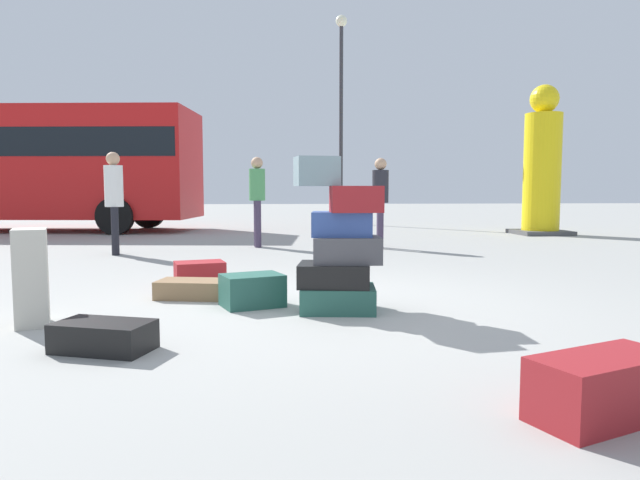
{
  "coord_description": "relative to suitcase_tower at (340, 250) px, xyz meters",
  "views": [
    {
      "loc": [
        -0.51,
        -5.16,
        1.07
      ],
      "look_at": [
        0.12,
        1.43,
        0.49
      ],
      "focal_mm": 31.82,
      "sensor_mm": 36.0,
      "label": 1
    }
  ],
  "objects": [
    {
      "name": "ground_plane",
      "position": [
        -0.14,
        0.21,
        -0.54
      ],
      "size": [
        80.0,
        80.0,
        0.0
      ],
      "primitive_type": "plane",
      "color": "#9E9E99"
    },
    {
      "name": "suitcase_tower",
      "position": [
        0.0,
        0.0,
        0.0
      ],
      "size": [
        0.78,
        0.64,
        1.36
      ],
      "color": "#26594C",
      "rests_on": "ground"
    },
    {
      "name": "suitcase_teal_right_side",
      "position": [
        -0.78,
        0.24,
        -0.39
      ],
      "size": [
        0.64,
        0.55,
        0.3
      ],
      "primitive_type": "cube",
      "rotation": [
        0.0,
        0.0,
        0.35
      ],
      "color": "#26594C",
      "rests_on": "ground"
    },
    {
      "name": "suitcase_brown_behind_tower",
      "position": [
        -1.35,
        0.71,
        -0.45
      ],
      "size": [
        0.8,
        0.53,
        0.18
      ],
      "primitive_type": "cube",
      "rotation": [
        0.0,
        0.0,
        -0.2
      ],
      "color": "olive",
      "rests_on": "ground"
    },
    {
      "name": "suitcase_black_upright_blue",
      "position": [
        -1.73,
        -1.14,
        -0.44
      ],
      "size": [
        0.71,
        0.53,
        0.2
      ],
      "primitive_type": "cube",
      "rotation": [
        0.0,
        0.0,
        -0.33
      ],
      "color": "black",
      "rests_on": "ground"
    },
    {
      "name": "suitcase_maroon_white_trunk",
      "position": [
        0.92,
        -2.52,
        -0.39
      ],
      "size": [
        0.79,
        0.57,
        0.3
      ],
      "primitive_type": "cube",
      "rotation": [
        0.0,
        0.0,
        0.37
      ],
      "color": "maroon",
      "rests_on": "ground"
    },
    {
      "name": "suitcase_cream_foreground_far",
      "position": [
        -2.5,
        -0.34,
        -0.16
      ],
      "size": [
        0.34,
        0.39,
        0.77
      ],
      "primitive_type": "cube",
      "rotation": [
        0.0,
        0.0,
        0.33
      ],
      "color": "beige",
      "rests_on": "ground"
    },
    {
      "name": "suitcase_maroon_foreground_near",
      "position": [
        -1.4,
        1.49,
        -0.41
      ],
      "size": [
        0.62,
        0.51,
        0.27
      ],
      "primitive_type": "cube",
      "rotation": [
        0.0,
        0.0,
        0.26
      ],
      "color": "maroon",
      "rests_on": "ground"
    },
    {
      "name": "person_bearded_onlooker",
      "position": [
        -0.81,
        5.79,
        0.47
      ],
      "size": [
        0.3,
        0.34,
        1.69
      ],
      "rotation": [
        0.0,
        0.0,
        -1.47
      ],
      "color": "#3F334C",
      "rests_on": "ground"
    },
    {
      "name": "person_tourist_with_camera",
      "position": [
        1.45,
        5.37,
        0.45
      ],
      "size": [
        0.3,
        0.34,
        1.66
      ],
      "rotation": [
        0.0,
        0.0,
        -1.73
      ],
      "color": "#3F334C",
      "rests_on": "ground"
    },
    {
      "name": "person_passerby_in_red",
      "position": [
        -3.16,
        4.73,
        0.47
      ],
      "size": [
        0.3,
        0.33,
        1.7
      ],
      "rotation": [
        0.0,
        0.0,
        -1.33
      ],
      "color": "black",
      "rests_on": "ground"
    },
    {
      "name": "yellow_dummy_statue",
      "position": [
        6.02,
        8.29,
        1.05
      ],
      "size": [
        1.22,
        1.22,
        3.59
      ],
      "color": "yellow",
      "rests_on": "ground"
    },
    {
      "name": "parked_bus",
      "position": [
        -7.08,
        10.73,
        1.29
      ],
      "size": [
        9.33,
        3.55,
        3.15
      ],
      "rotation": [
        0.0,
        0.0,
        -0.12
      ],
      "color": "red",
      "rests_on": "ground"
    },
    {
      "name": "lamp_post",
      "position": [
        1.73,
        13.1,
        3.67
      ],
      "size": [
        0.36,
        0.36,
        6.52
      ],
      "color": "#333338",
      "rests_on": "ground"
    }
  ]
}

